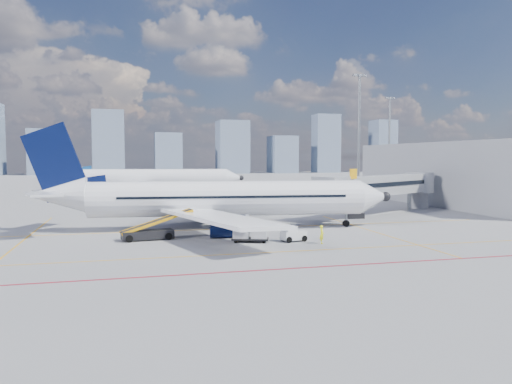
% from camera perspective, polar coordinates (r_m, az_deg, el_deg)
% --- Properties ---
extents(ground, '(420.00, 420.00, 0.00)m').
position_cam_1_polar(ground, '(46.15, -1.05, -5.58)').
color(ground, gray).
rests_on(ground, ground).
extents(apron_markings, '(90.00, 35.12, 0.01)m').
position_cam_1_polar(apron_markings, '(42.27, -0.58, -6.46)').
color(apron_markings, orange).
rests_on(apron_markings, ground).
extents(jet_bridge, '(23.55, 15.78, 6.30)m').
position_cam_1_polar(jet_bridge, '(70.13, 14.63, 0.65)').
color(jet_bridge, '#9799A0').
rests_on(jet_bridge, ground).
extents(terminal_block, '(10.00, 42.00, 10.00)m').
position_cam_1_polar(terminal_block, '(86.57, 21.25, 1.95)').
color(terminal_block, '#9799A0').
rests_on(terminal_block, ground).
extents(floodlight_mast_ne, '(3.20, 0.61, 25.45)m').
position_cam_1_polar(floodlight_mast_ne, '(110.66, 11.68, 6.98)').
color(floodlight_mast_ne, slate).
rests_on(floodlight_mast_ne, ground).
extents(floodlight_mast_far, '(3.20, 0.61, 25.45)m').
position_cam_1_polar(floodlight_mast_far, '(154.17, 14.99, 6.06)').
color(floodlight_mast_far, slate).
rests_on(floodlight_mast_far, ground).
extents(distant_skyline, '(246.05, 15.28, 30.68)m').
position_cam_1_polar(distant_skyline, '(234.34, -15.18, 5.03)').
color(distant_skyline, slate).
rests_on(distant_skyline, ground).
extents(main_aircraft, '(38.75, 33.69, 11.34)m').
position_cam_1_polar(main_aircraft, '(53.06, -4.98, -0.83)').
color(main_aircraft, silver).
rests_on(main_aircraft, ground).
extents(second_aircraft, '(39.57, 34.27, 11.61)m').
position_cam_1_polar(second_aircraft, '(106.30, -12.36, 1.50)').
color(second_aircraft, silver).
rests_on(second_aircraft, ground).
extents(baggage_tug, '(2.40, 1.73, 1.53)m').
position_cam_1_polar(baggage_tug, '(45.78, 4.18, -4.74)').
color(baggage_tug, silver).
rests_on(baggage_tug, ground).
extents(cargo_dolly, '(3.57, 2.44, 1.79)m').
position_cam_1_polar(cargo_dolly, '(45.23, -0.65, -4.51)').
color(cargo_dolly, black).
rests_on(cargo_dolly, ground).
extents(belt_loader, '(6.86, 2.48, 2.75)m').
position_cam_1_polar(belt_loader, '(47.57, -12.09, -4.51)').
color(belt_loader, black).
rests_on(belt_loader, ground).
extents(ramp_worker, '(0.54, 0.68, 1.63)m').
position_cam_1_polar(ramp_worker, '(44.83, 7.53, -4.84)').
color(ramp_worker, yellow).
rests_on(ramp_worker, ground).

